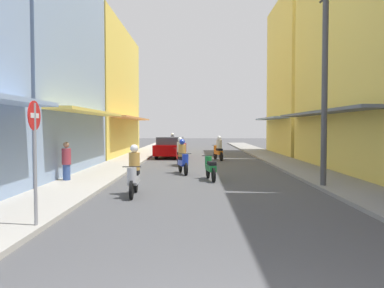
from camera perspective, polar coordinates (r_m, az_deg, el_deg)
The scene contains 16 objects.
ground_plane at distance 23.35m, azimuth 1.81°, elevation -2.75°, with size 104.21×104.21×0.00m, color #4C4C4F.
sidewalk_left at distance 23.71m, azimuth -9.67°, elevation -2.55°, with size 2.17×55.37×0.12m, color #ADA89E.
sidewalk_right at distance 23.92m, azimuth 13.19°, elevation -2.54°, with size 2.17×55.37×0.12m, color gray.
building_left_mid at distance 20.42m, azimuth -24.68°, elevation 18.01°, with size 7.05×9.92×15.35m.
building_left_far at distance 31.03m, azimuth -15.06°, elevation 7.27°, with size 7.05×13.35×9.54m.
building_right_far at distance 32.07m, azimuth 17.65°, elevation 9.16°, with size 7.05×9.00×11.86m.
motorbike_black at distance 36.69m, azimuth -2.92°, elevation 0.25°, with size 0.59×1.80×1.58m.
motorbike_silver at distance 12.22m, azimuth -8.48°, elevation -4.20°, with size 0.55×1.81×1.58m.
motorbike_green at distance 15.68m, azimuth 2.69°, elevation -3.45°, with size 0.56×1.80×0.96m.
motorbike_orange at distance 25.17m, azimuth 3.85°, elevation -0.77°, with size 0.67×1.77×1.58m.
motorbike_red at distance 21.44m, azimuth -1.80°, elevation -1.32°, with size 0.57×1.80×1.58m.
motorbike_blue at distance 17.75m, azimuth -1.34°, elevation -2.11°, with size 0.65×1.78×1.58m.
parked_car at distance 26.98m, azimuth -3.15°, elevation -0.47°, with size 2.09×4.23×1.45m.
pedestrian_midway at distance 15.52m, azimuth -17.82°, elevation -2.61°, with size 0.34×0.34×1.56m.
utility_pole at distance 14.24m, azimuth 18.76°, elevation 8.49°, with size 0.20×1.20×7.13m.
street_sign_no_entry at distance 8.52m, azimuth -21.93°, elevation -0.40°, with size 0.07×0.60×2.65m.
Camera 1 is at (-0.53, -3.56, 2.11)m, focal length 36.62 mm.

